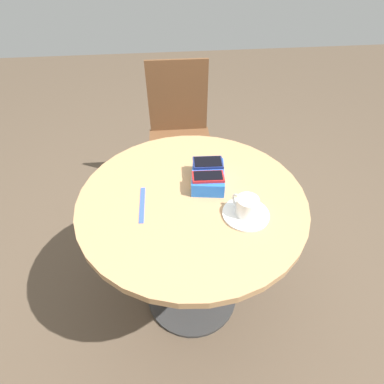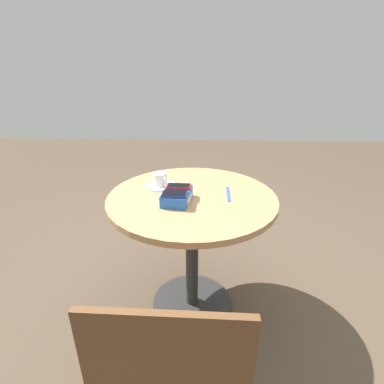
{
  "view_description": "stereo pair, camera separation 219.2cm",
  "coord_description": "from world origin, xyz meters",
  "px_view_note": "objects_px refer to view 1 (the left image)",
  "views": [
    {
      "loc": [
        0.82,
        -0.09,
        1.48
      ],
      "look_at": [
        0.0,
        0.0,
        0.73
      ],
      "focal_mm": 28.0,
      "sensor_mm": 36.0,
      "label": 1
    },
    {
      "loc": [
        -1.37,
        -0.06,
        1.34
      ],
      "look_at": [
        0.0,
        0.0,
        0.73
      ],
      "focal_mm": 28.0,
      "sensor_mm": 36.0,
      "label": 2
    }
  ],
  "objects_px": {
    "phone_navy": "(208,163)",
    "chair_near_window": "(180,137)",
    "phone_box": "(208,177)",
    "coffee_cup": "(247,206)",
    "saucer": "(246,214)",
    "lanyard_strap": "(142,204)",
    "phone_red": "(208,177)",
    "round_table": "(192,224)"
  },
  "relations": [
    {
      "from": "round_table",
      "to": "coffee_cup",
      "type": "height_order",
      "value": "coffee_cup"
    },
    {
      "from": "phone_box",
      "to": "phone_red",
      "type": "xyz_separation_m",
      "value": [
        0.04,
        -0.01,
        0.03
      ]
    },
    {
      "from": "saucer",
      "to": "coffee_cup",
      "type": "relative_size",
      "value": 1.74
    },
    {
      "from": "phone_box",
      "to": "round_table",
      "type": "bearing_deg",
      "value": -44.17
    },
    {
      "from": "round_table",
      "to": "phone_navy",
      "type": "relative_size",
      "value": 7.11
    },
    {
      "from": "round_table",
      "to": "phone_red",
      "type": "relative_size",
      "value": 7.07
    },
    {
      "from": "phone_box",
      "to": "phone_red",
      "type": "bearing_deg",
      "value": -8.78
    },
    {
      "from": "phone_box",
      "to": "saucer",
      "type": "distance_m",
      "value": 0.22
    },
    {
      "from": "phone_box",
      "to": "lanyard_strap",
      "type": "xyz_separation_m",
      "value": [
        0.1,
        -0.25,
        -0.03
      ]
    },
    {
      "from": "phone_box",
      "to": "phone_navy",
      "type": "height_order",
      "value": "phone_navy"
    },
    {
      "from": "round_table",
      "to": "phone_navy",
      "type": "xyz_separation_m",
      "value": [
        -0.12,
        0.08,
        0.22
      ]
    },
    {
      "from": "coffee_cup",
      "to": "chair_near_window",
      "type": "xyz_separation_m",
      "value": [
        -0.94,
        -0.16,
        -0.29
      ]
    },
    {
      "from": "phone_box",
      "to": "lanyard_strap",
      "type": "relative_size",
      "value": 1.06
    },
    {
      "from": "phone_box",
      "to": "phone_navy",
      "type": "distance_m",
      "value": 0.06
    },
    {
      "from": "round_table",
      "to": "phone_box",
      "type": "distance_m",
      "value": 0.21
    },
    {
      "from": "round_table",
      "to": "phone_box",
      "type": "height_order",
      "value": "phone_box"
    },
    {
      "from": "round_table",
      "to": "coffee_cup",
      "type": "relative_size",
      "value": 9.05
    },
    {
      "from": "coffee_cup",
      "to": "lanyard_strap",
      "type": "relative_size",
      "value": 0.52
    },
    {
      "from": "phone_red",
      "to": "chair_near_window",
      "type": "xyz_separation_m",
      "value": [
        -0.8,
        -0.05,
        -0.31
      ]
    },
    {
      "from": "phone_navy",
      "to": "chair_near_window",
      "type": "relative_size",
      "value": 0.13
    },
    {
      "from": "saucer",
      "to": "coffee_cup",
      "type": "height_order",
      "value": "coffee_cup"
    },
    {
      "from": "phone_red",
      "to": "chair_near_window",
      "type": "distance_m",
      "value": 0.86
    },
    {
      "from": "chair_near_window",
      "to": "phone_navy",
      "type": "bearing_deg",
      "value": 4.93
    },
    {
      "from": "phone_red",
      "to": "saucer",
      "type": "height_order",
      "value": "phone_red"
    },
    {
      "from": "saucer",
      "to": "lanyard_strap",
      "type": "distance_m",
      "value": 0.37
    },
    {
      "from": "chair_near_window",
      "to": "round_table",
      "type": "bearing_deg",
      "value": -1.03
    },
    {
      "from": "round_table",
      "to": "phone_red",
      "type": "xyz_separation_m",
      "value": [
        -0.03,
        0.06,
        0.22
      ]
    },
    {
      "from": "saucer",
      "to": "coffee_cup",
      "type": "distance_m",
      "value": 0.04
    },
    {
      "from": "round_table",
      "to": "saucer",
      "type": "height_order",
      "value": "saucer"
    },
    {
      "from": "lanyard_strap",
      "to": "phone_red",
      "type": "bearing_deg",
      "value": 102.94
    },
    {
      "from": "saucer",
      "to": "chair_near_window",
      "type": "bearing_deg",
      "value": -170.3
    },
    {
      "from": "coffee_cup",
      "to": "phone_box",
      "type": "bearing_deg",
      "value": -150.72
    },
    {
      "from": "saucer",
      "to": "lanyard_strap",
      "type": "height_order",
      "value": "saucer"
    },
    {
      "from": "phone_box",
      "to": "chair_near_window",
      "type": "relative_size",
      "value": 0.22
    },
    {
      "from": "phone_navy",
      "to": "coffee_cup",
      "type": "xyz_separation_m",
      "value": [
        0.23,
        0.1,
        -0.02
      ]
    },
    {
      "from": "phone_red",
      "to": "coffee_cup",
      "type": "height_order",
      "value": "coffee_cup"
    },
    {
      "from": "coffee_cup",
      "to": "lanyard_strap",
      "type": "height_order",
      "value": "coffee_cup"
    },
    {
      "from": "phone_box",
      "to": "coffee_cup",
      "type": "xyz_separation_m",
      "value": [
        0.19,
        0.11,
        0.01
      ]
    },
    {
      "from": "round_table",
      "to": "lanyard_strap",
      "type": "relative_size",
      "value": 4.7
    },
    {
      "from": "phone_navy",
      "to": "chair_near_window",
      "type": "bearing_deg",
      "value": -175.07
    },
    {
      "from": "phone_box",
      "to": "chair_near_window",
      "type": "distance_m",
      "value": 0.81
    },
    {
      "from": "phone_navy",
      "to": "saucer",
      "type": "relative_size",
      "value": 0.73
    }
  ]
}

